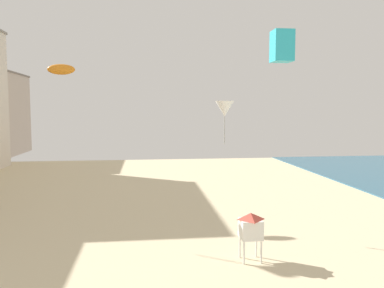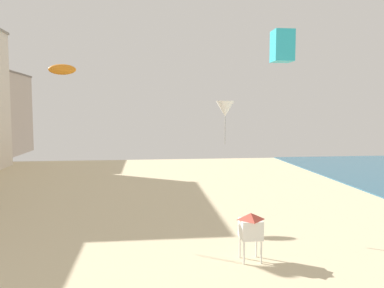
% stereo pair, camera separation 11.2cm
% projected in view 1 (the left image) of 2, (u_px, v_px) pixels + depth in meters
% --- Properties ---
extents(lifeguard_stand, '(1.10, 1.10, 2.55)m').
position_uv_depth(lifeguard_stand, '(251.00, 226.00, 20.50)').
color(lifeguard_stand, white).
rests_on(lifeguard_stand, ground).
extents(kite_white_delta, '(1.26, 1.26, 2.86)m').
position_uv_depth(kite_white_delta, '(225.00, 109.00, 25.95)').
color(kite_white_delta, white).
extents(kite_orange_parafoil, '(2.16, 0.60, 0.84)m').
position_uv_depth(kite_orange_parafoil, '(61.00, 69.00, 31.30)').
color(kite_orange_parafoil, orange).
extents(kite_cyan_box, '(1.10, 1.10, 1.73)m').
position_uv_depth(kite_cyan_box, '(282.00, 46.00, 21.91)').
color(kite_cyan_box, '#2DB7CC').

